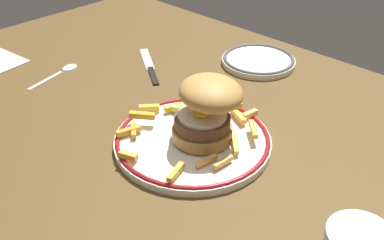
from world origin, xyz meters
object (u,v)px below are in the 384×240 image
(dinner_plate, at_px, (192,140))
(knife, at_px, (150,68))
(burger, at_px, (207,108))
(spoon, at_px, (64,69))
(side_plate, at_px, (258,60))

(dinner_plate, bearing_deg, knife, 152.24)
(burger, bearing_deg, spoon, -178.12)
(dinner_plate, distance_m, spoon, 0.38)
(side_plate, distance_m, knife, 0.23)
(dinner_plate, relative_size, spoon, 1.90)
(side_plate, height_order, knife, side_plate)
(burger, height_order, spoon, burger)
(burger, relative_size, side_plate, 0.81)
(dinner_plate, distance_m, knife, 0.28)
(dinner_plate, xyz_separation_m, burger, (0.02, 0.01, 0.06))
(dinner_plate, relative_size, knife, 1.58)
(burger, relative_size, knife, 0.81)
(dinner_plate, height_order, burger, burger)
(burger, height_order, knife, burger)
(knife, height_order, spoon, spoon)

